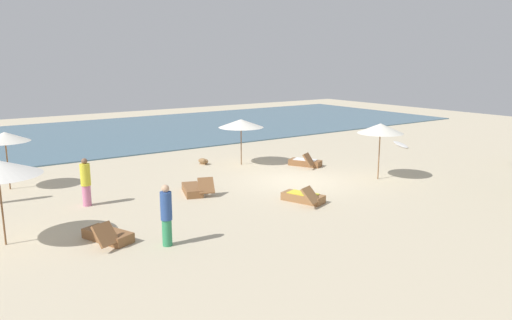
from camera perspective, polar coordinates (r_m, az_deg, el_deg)
ground_plane at (r=20.02m, az=4.77°, el=-2.55°), size 60.00×60.00×0.00m
ocean_water at (r=34.58m, az=-13.53°, el=3.31°), size 48.00×16.00×0.06m
umbrella_0 at (r=20.63m, az=14.39°, el=3.61°), size 1.89×1.89×2.35m
umbrella_2 at (r=20.72m, az=-27.38°, el=2.42°), size 1.81×1.81×2.23m
umbrella_3 at (r=22.84m, az=-1.77°, el=4.32°), size 2.12×2.12×2.17m
lounger_0 at (r=17.21m, az=5.62°, el=-4.36°), size 1.13×1.79×0.68m
lounger_1 at (r=18.29m, az=-7.32°, el=-3.45°), size 1.11×1.79×0.69m
lounger_2 at (r=14.17m, az=-17.01°, el=-8.46°), size 1.17×1.77×0.71m
lounger_3 at (r=22.92m, az=5.82°, el=-0.27°), size 1.29×1.74×0.72m
person_1 at (r=13.26m, az=-10.46°, el=-6.36°), size 0.33×0.33×1.70m
person_2 at (r=17.53m, az=-19.34°, el=-2.45°), size 0.47×0.47×1.66m
dog at (r=23.30m, az=-6.19°, el=-0.13°), size 0.46×0.64×0.30m
surfboard at (r=29.63m, az=16.58°, el=1.77°), size 1.71×2.21×0.07m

